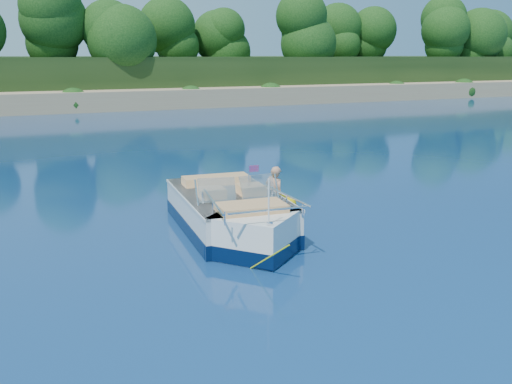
# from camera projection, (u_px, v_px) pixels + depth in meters

# --- Properties ---
(ground) EXTENTS (160.00, 160.00, 0.00)m
(ground) POSITION_uv_depth(u_px,v_px,m) (287.00, 269.00, 11.34)
(ground) COLOR #0B214F
(ground) RESTS_ON ground
(shoreline) EXTENTS (170.00, 59.00, 6.00)m
(shoreline) POSITION_uv_depth(u_px,v_px,m) (42.00, 83.00, 67.70)
(shoreline) COLOR tan
(shoreline) RESTS_ON ground
(treeline) EXTENTS (150.00, 7.12, 8.19)m
(treeline) POSITION_uv_depth(u_px,v_px,m) (59.00, 38.00, 46.46)
(treeline) COLOR black
(treeline) RESTS_ON ground
(motorboat) EXTENTS (2.56, 6.23, 2.07)m
(motorboat) POSITION_uv_depth(u_px,v_px,m) (233.00, 217.00, 13.51)
(motorboat) COLOR white
(motorboat) RESTS_ON ground
(tow_tube) EXTENTS (1.26, 1.26, 0.33)m
(tow_tube) POSITION_uv_depth(u_px,v_px,m) (274.00, 203.00, 16.05)
(tow_tube) COLOR #FFCF00
(tow_tube) RESTS_ON ground
(boy) EXTENTS (0.74, 0.94, 1.69)m
(boy) POSITION_uv_depth(u_px,v_px,m) (273.00, 207.00, 16.01)
(boy) COLOR tan
(boy) RESTS_ON ground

